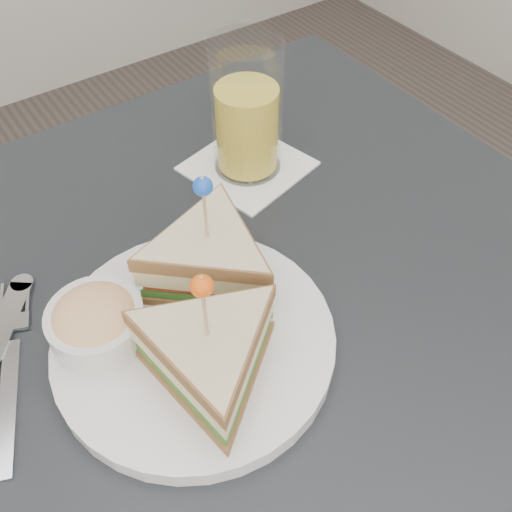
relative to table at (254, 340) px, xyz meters
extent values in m
cube|color=black|center=(0.00, 0.00, 0.06)|extent=(0.80, 0.80, 0.03)
cylinder|color=black|center=(0.35, 0.35, -0.31)|extent=(0.04, 0.04, 0.72)
cylinder|color=silver|center=(-0.08, -0.02, 0.08)|extent=(0.30, 0.30, 0.02)
cylinder|color=silver|center=(-0.08, -0.02, 0.09)|extent=(0.30, 0.30, 0.00)
cylinder|color=tan|center=(-0.09, -0.06, 0.19)|extent=(0.00, 0.00, 0.08)
sphere|color=#E6510E|center=(-0.09, -0.06, 0.22)|extent=(0.02, 0.02, 0.02)
cylinder|color=tan|center=(-0.03, 0.03, 0.19)|extent=(0.00, 0.00, 0.08)
sphere|color=#1847B5|center=(-0.03, 0.03, 0.22)|extent=(0.02, 0.02, 0.02)
cylinder|color=silver|center=(-0.15, 0.03, 0.11)|extent=(0.10, 0.10, 0.04)
ellipsoid|color=#E0B772|center=(-0.15, 0.03, 0.12)|extent=(0.09, 0.09, 0.04)
cube|color=silver|center=(-0.25, 0.03, 0.08)|extent=(0.07, 0.13, 0.00)
cube|color=silver|center=(-0.21, 0.11, 0.08)|extent=(0.04, 0.03, 0.00)
cube|color=silver|center=(-0.23, 0.10, 0.08)|extent=(0.10, 0.11, 0.00)
cylinder|color=silver|center=(-0.19, 0.15, 0.08)|extent=(0.03, 0.03, 0.00)
cube|color=white|center=(0.11, 0.18, 0.08)|extent=(0.16, 0.16, 0.00)
cylinder|color=gold|center=(0.11, 0.18, 0.14)|extent=(0.09, 0.09, 0.10)
cylinder|color=white|center=(0.11, 0.18, 0.16)|extent=(0.10, 0.10, 0.16)
cube|color=white|center=(0.12, 0.19, 0.18)|extent=(0.03, 0.03, 0.02)
cube|color=white|center=(0.10, 0.17, 0.18)|extent=(0.02, 0.02, 0.02)
camera|label=1|loc=(-0.20, -0.29, 0.54)|focal=40.00mm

